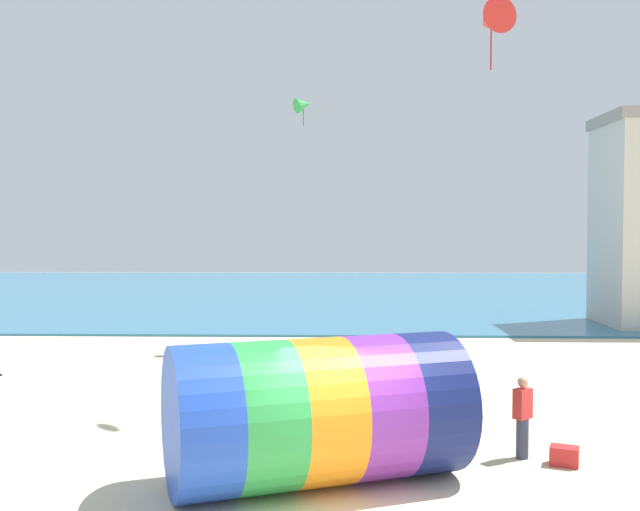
# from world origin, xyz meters

# --- Properties ---
(sea) EXTENTS (120.00, 40.00, 0.10)m
(sea) POSITION_xyz_m (0.00, 38.23, 0.05)
(sea) COLOR teal
(sea) RESTS_ON ground
(giant_inflatable_tube) EXTENTS (5.67, 4.18, 2.56)m
(giant_inflatable_tube) POSITION_xyz_m (-0.63, 1.63, 1.28)
(giant_inflatable_tube) COLOR blue
(giant_inflatable_tube) RESTS_ON ground
(kite_handler) EXTENTS (0.42, 0.40, 1.60)m
(kite_handler) POSITION_xyz_m (3.30, 3.10, 0.81)
(kite_handler) COLOR #383D56
(kite_handler) RESTS_ON ground
(kite_green_delta) EXTENTS (0.89, 0.84, 1.13)m
(kite_green_delta) POSITION_xyz_m (-1.63, 16.18, 9.09)
(kite_green_delta) COLOR green
(kite_red_delta) EXTENTS (0.97, 0.98, 1.47)m
(kite_red_delta) POSITION_xyz_m (3.02, 5.00, 8.98)
(kite_red_delta) COLOR red
(cooler_box) EXTENTS (0.62, 0.53, 0.36)m
(cooler_box) POSITION_xyz_m (3.99, 2.70, 0.18)
(cooler_box) COLOR red
(cooler_box) RESTS_ON ground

